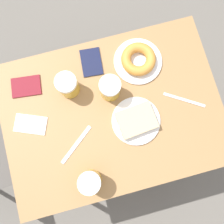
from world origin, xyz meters
TOP-DOWN VIEW (x-y plane):
  - ground_plane at (0.00, 0.00)m, footprint 8.00×8.00m
  - table at (0.00, 0.00)m, footprint 0.68×0.94m
  - plate_with_cake at (-0.06, -0.09)m, footprint 0.21×0.21m
  - plate_with_donut at (0.19, -0.17)m, footprint 0.21×0.21m
  - beer_mug_left at (0.15, 0.15)m, footprint 0.09×0.09m
  - beer_mug_center at (0.09, -0.02)m, footprint 0.09×0.09m
  - beer_mug_right at (-0.25, 0.15)m, footprint 0.09×0.09m
  - napkin_folded at (0.04, 0.35)m, footprint 0.12×0.15m
  - fork at (-0.03, -0.32)m, footprint 0.11×0.16m
  - knife at (-0.09, 0.18)m, footprint 0.13×0.16m
  - passport_near_edge at (0.21, 0.33)m, footprint 0.10×0.14m
  - passport_far_edge at (0.24, 0.03)m, footprint 0.13×0.10m

SIDE VIEW (x-z plane):
  - ground_plane at x=0.00m, z-range 0.00..0.00m
  - table at x=0.00m, z-range 0.30..1.06m
  - knife at x=-0.09m, z-range 0.76..0.76m
  - fork at x=-0.03m, z-range 0.76..0.76m
  - napkin_folded at x=0.04m, z-range 0.76..0.76m
  - passport_near_edge at x=0.21m, z-range 0.76..0.76m
  - passport_far_edge at x=0.24m, z-range 0.76..0.76m
  - plate_with_cake at x=-0.06m, z-range 0.75..0.79m
  - plate_with_donut at x=0.19m, z-range 0.75..0.81m
  - beer_mug_left at x=0.15m, z-range 0.76..0.87m
  - beer_mug_center at x=0.09m, z-range 0.76..0.87m
  - beer_mug_right at x=-0.25m, z-range 0.76..0.87m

